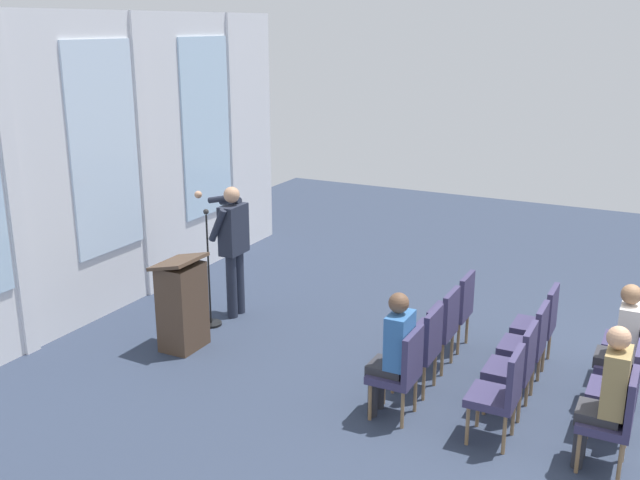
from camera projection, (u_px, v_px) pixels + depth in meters
name	position (u px, v px, depth m)	size (l,w,h in m)	color
rear_partition	(105.00, 166.00, 9.51)	(8.37, 0.14, 3.94)	silver
speaker	(233.00, 242.00, 9.57)	(0.51, 0.69, 1.76)	#232838
mic_stand	(210.00, 301.00, 9.43)	(0.28, 0.28, 1.55)	black
lectern	(182.00, 305.00, 8.71)	(0.60, 0.48, 1.16)	#4C3828
chair_r0_c0	(401.00, 368.00, 7.14)	(0.46, 0.44, 0.94)	olive
audience_r0_c0	(394.00, 349.00, 7.12)	(0.36, 0.39, 1.31)	#2D2D33
chair_r0_c1	(422.00, 345.00, 7.66)	(0.46, 0.44, 0.94)	olive
chair_r0_c2	(441.00, 324.00, 8.19)	(0.46, 0.44, 0.94)	olive
chair_r0_c3	(457.00, 306.00, 8.72)	(0.46, 0.44, 0.94)	olive
chair_r1_c0	(501.00, 390.00, 6.71)	(0.46, 0.44, 0.94)	olive
chair_r1_c1	(516.00, 364.00, 7.24)	(0.46, 0.44, 0.94)	olive
chair_r1_c2	(529.00, 341.00, 7.76)	(0.46, 0.44, 0.94)	olive
chair_r1_c3	(541.00, 320.00, 8.29)	(0.46, 0.44, 0.94)	olive
chair_r2_c0	(615.00, 415.00, 6.28)	(0.46, 0.44, 0.94)	olive
audience_r2_c0	(608.00, 391.00, 6.26)	(0.36, 0.39, 1.35)	#2D2D33
chair_r2_c1	(622.00, 385.00, 6.81)	(0.46, 0.44, 0.94)	olive
chair_r2_c2	(628.00, 359.00, 7.34)	(0.46, 0.44, 0.94)	olive
audience_r2_c2	(622.00, 339.00, 7.32)	(0.36, 0.39, 1.32)	#2D2D33
chair_r2_c3	(634.00, 336.00, 7.87)	(0.46, 0.44, 0.94)	olive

